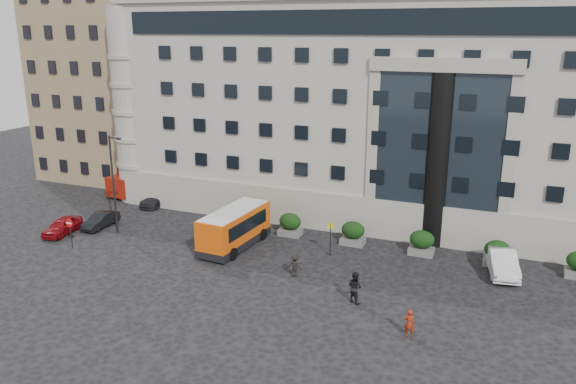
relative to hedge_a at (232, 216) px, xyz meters
The scene contains 23 objects.
ground 8.81m from the hedge_a, 62.85° to the right, with size 120.00×120.00×0.00m, color black.
civic_building 19.15m from the hedge_a, 54.85° to the left, with size 44.00×24.00×18.00m, color #A69F93.
entrance_column 17.13m from the hedge_a, ahead, with size 1.80×1.80×13.00m, color black.
apartment_near 25.12m from the hedge_a, 148.62° to the left, with size 14.00×14.00×20.00m, color olive.
apartment_far 39.27m from the hedge_a, 127.29° to the left, with size 13.00×13.00×22.00m, color brown.
hedge_a is the anchor object (origin of this frame).
hedge_b 5.20m from the hedge_a, ahead, with size 1.80×1.26×1.84m.
hedge_c 10.40m from the hedge_a, ahead, with size 1.80×1.26×1.84m.
hedge_d 15.60m from the hedge_a, ahead, with size 1.80×1.26×1.84m.
hedge_e 20.80m from the hedge_a, ahead, with size 1.80×1.26×1.84m.
street_lamp 9.89m from the hedge_a, 148.84° to the right, with size 1.16×0.18×8.00m.
bus_stop_sign 9.94m from the hedge_a, 16.42° to the right, with size 0.50×0.08×2.52m.
no_entry_sign 12.64m from the hedge_a, 135.52° to the right, with size 0.64×0.16×2.32m.
minibus 4.56m from the hedge_a, 59.72° to the right, with size 3.02×7.13×2.92m.
red_truck 14.43m from the hedge_a, 159.07° to the left, with size 3.10×5.95×3.10m.
parked_car_a 13.66m from the hedge_a, 150.46° to the right, with size 1.56×3.88×1.32m, color maroon.
parked_car_b 10.99m from the hedge_a, 157.05° to the right, with size 1.29×3.71×1.22m, color black.
parked_car_c 9.74m from the hedge_a, 163.48° to the left, with size 1.76×4.34×1.26m, color black.
parked_car_d 10.39m from the hedge_a, 151.18° to the left, with size 2.43×5.28×1.47m, color black.
white_taxi 21.23m from the hedge_a, ahead, with size 1.70×4.89×1.61m, color silver.
pedestrian_a 20.67m from the hedge_a, 34.91° to the right, with size 0.58×0.38×1.59m, color maroon.
pedestrian_b 16.01m from the hedge_a, 34.73° to the right, with size 0.96×0.75×1.98m, color black.
pedestrian_c 11.04m from the hedge_a, 40.06° to the right, with size 0.99×0.57×1.54m, color black.
Camera 1 is at (17.20, -31.29, 15.95)m, focal length 35.00 mm.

